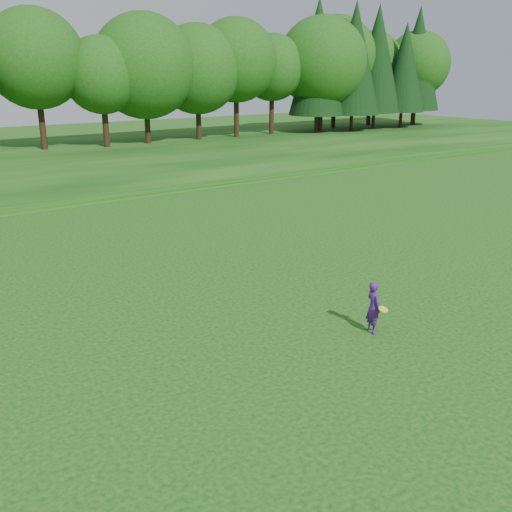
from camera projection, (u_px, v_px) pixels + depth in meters
ground at (265, 357)px, 14.09m from camera, size 140.00×140.00×0.00m
walking_path at (36, 208)px, 29.54m from camera, size 130.00×1.60×0.04m
woman at (373, 307)px, 15.24m from camera, size 0.47×0.83×1.44m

